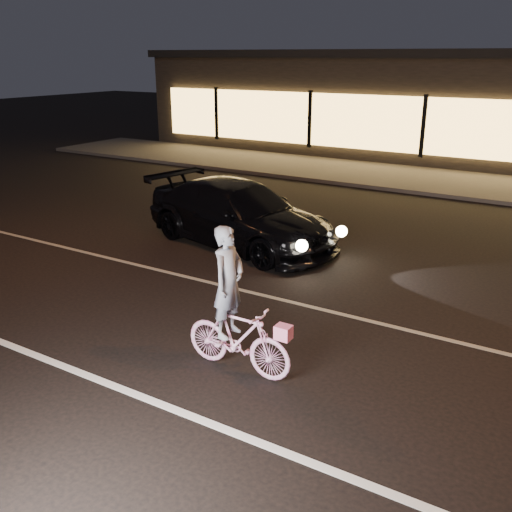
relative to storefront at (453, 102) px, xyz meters
The scene contains 7 objects.
ground 19.09m from the storefront, 90.00° to the right, with size 90.00×90.00×0.00m, color black.
lane_stripe_near 20.58m from the storefront, 90.00° to the right, with size 60.00×0.12×0.01m, color silver.
lane_stripe_far 17.10m from the storefront, 90.00° to the right, with size 60.00×0.10×0.01m, color gray.
sidewalk 6.32m from the storefront, 90.00° to the right, with size 30.00×4.00×0.12m, color #383533.
storefront is the anchor object (origin of this frame).
cyclist 19.45m from the storefront, 84.28° to the right, with size 1.58×0.55×2.00m.
sedan 14.85m from the storefront, 93.68° to the right, with size 5.07×2.90×1.38m.
Camera 1 is at (5.67, -5.94, 4.00)m, focal length 40.00 mm.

